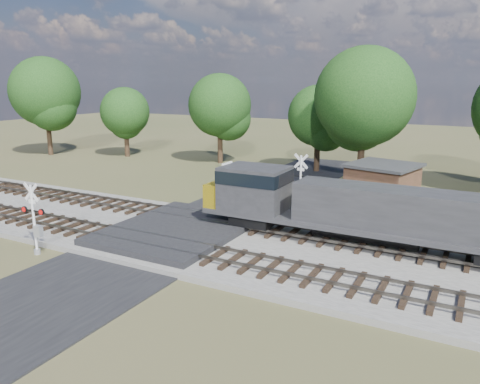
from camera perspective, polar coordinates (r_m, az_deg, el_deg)
The scene contains 10 objects.
ground at distance 27.00m, azimuth -8.12°, elevation -5.67°, with size 160.00×160.00×0.00m, color #414927.
ballast_bed at distance 23.29m, azimuth 13.21°, elevation -8.69°, with size 140.00×10.00×0.30m, color gray.
road at distance 26.99m, azimuth -8.12°, elevation -5.59°, with size 7.00×60.00×0.08m, color black.
crossing_panel at distance 27.29m, azimuth -7.52°, elevation -4.74°, with size 7.00×9.00×0.62m, color #262628.
track_near at distance 23.64m, azimuth -4.85°, elevation -7.34°, with size 140.00×2.60×0.33m.
track_far at distance 27.72m, azimuth 0.77°, elevation -4.11°, with size 140.00×2.60×0.33m.
crossing_signal_near at distance 26.11m, azimuth -23.66°, elevation -3.74°, with size 1.53×0.33×3.79m.
crossing_signal_far at distance 31.82m, azimuth 7.22°, elevation 0.47°, with size 1.63×0.35×4.05m.
equipment_shed at distance 34.90m, azimuth 16.94°, elevation 0.89°, with size 5.37×5.37×3.03m.
treeline at distance 41.34m, azimuth 19.13°, elevation 10.05°, with size 79.91×12.13×11.50m.
Camera 1 is at (15.23, -20.48, 8.81)m, focal length 35.00 mm.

